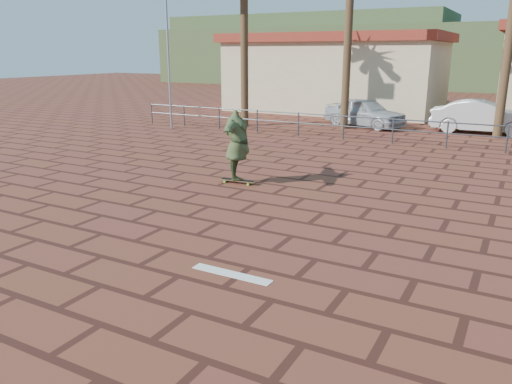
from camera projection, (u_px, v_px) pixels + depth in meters
ground at (233, 242)px, 9.34m from camera, size 120.00×120.00×0.00m
paint_stripe at (232, 274)px, 8.01m from camera, size 1.40×0.22×0.01m
guardrail at (393, 126)px, 19.30m from camera, size 24.06×0.06×1.00m
flagpole at (169, 24)px, 21.94m from camera, size 1.30×0.10×8.00m
building_west at (336, 72)px, 30.09m from camera, size 12.60×7.60×4.50m
hill_front at (487, 57)px, 50.79m from camera, size 70.00×18.00×6.00m
hill_back at (310, 48)px, 65.74m from camera, size 35.00×14.00×8.00m
longboard at (238, 180)px, 13.54m from camera, size 1.04×0.31×0.10m
skateboarder at (237, 145)px, 13.28m from camera, size 1.46×2.39×1.89m
car_silver at (365, 112)px, 23.76m from camera, size 4.34×2.87×1.37m
car_white at (483, 117)px, 21.80m from camera, size 4.39×1.73×1.42m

